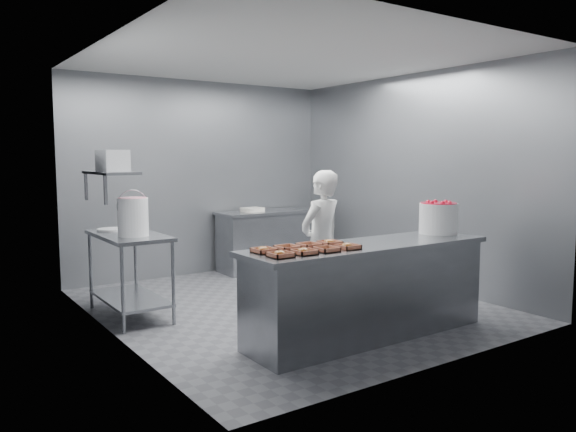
{
  "coord_description": "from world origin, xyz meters",
  "views": [
    {
      "loc": [
        -3.6,
        -5.24,
        1.72
      ],
      "look_at": [
        -0.14,
        -0.2,
        1.07
      ],
      "focal_mm": 35.0,
      "sensor_mm": 36.0,
      "label": 1
    }
  ],
  "objects_px": {
    "tray_4": "(264,250)",
    "tray_6": "(309,245)",
    "worker": "(321,243)",
    "prep_table": "(129,262)",
    "tray_1": "(304,252)",
    "tray_2": "(327,249)",
    "appliance": "(113,161)",
    "tray_0": "(280,254)",
    "tray_7": "(330,243)",
    "strawberry_tub": "(438,217)",
    "service_counter": "(368,290)",
    "glaze_bucket": "(133,216)",
    "tray_5": "(287,248)",
    "back_counter": "(266,240)",
    "tray_3": "(348,246)"
  },
  "relations": [
    {
      "from": "tray_4",
      "to": "tray_6",
      "type": "bearing_deg",
      "value": 0.0
    },
    {
      "from": "tray_6",
      "to": "worker",
      "type": "distance_m",
      "value": 1.01
    },
    {
      "from": "prep_table",
      "to": "tray_1",
      "type": "distance_m",
      "value": 2.25
    },
    {
      "from": "tray_2",
      "to": "appliance",
      "type": "bearing_deg",
      "value": 121.36
    },
    {
      "from": "tray_6",
      "to": "appliance",
      "type": "relative_size",
      "value": 0.64
    },
    {
      "from": "tray_0",
      "to": "tray_1",
      "type": "distance_m",
      "value": 0.24
    },
    {
      "from": "prep_table",
      "to": "tray_7",
      "type": "xyz_separation_m",
      "value": [
        1.28,
        -1.82,
        0.33
      ]
    },
    {
      "from": "prep_table",
      "to": "strawberry_tub",
      "type": "xyz_separation_m",
      "value": [
        2.73,
        -1.86,
        0.48
      ]
    },
    {
      "from": "tray_6",
      "to": "strawberry_tub",
      "type": "relative_size",
      "value": 0.47
    },
    {
      "from": "tray_1",
      "to": "strawberry_tub",
      "type": "relative_size",
      "value": 0.47
    },
    {
      "from": "tray_6",
      "to": "service_counter",
      "type": "bearing_deg",
      "value": -11.79
    },
    {
      "from": "tray_4",
      "to": "appliance",
      "type": "relative_size",
      "value": 0.64
    },
    {
      "from": "glaze_bucket",
      "to": "tray_2",
      "type": "bearing_deg",
      "value": -60.58
    },
    {
      "from": "tray_6",
      "to": "tray_0",
      "type": "bearing_deg",
      "value": -152.29
    },
    {
      "from": "tray_7",
      "to": "strawberry_tub",
      "type": "distance_m",
      "value": 1.46
    },
    {
      "from": "tray_5",
      "to": "worker",
      "type": "xyz_separation_m",
      "value": [
        0.94,
        0.72,
        -0.13
      ]
    },
    {
      "from": "service_counter",
      "to": "worker",
      "type": "bearing_deg",
      "value": 83.9
    },
    {
      "from": "prep_table",
      "to": "tray_7",
      "type": "relative_size",
      "value": 6.4
    },
    {
      "from": "service_counter",
      "to": "tray_5",
      "type": "distance_m",
      "value": 0.98
    },
    {
      "from": "back_counter",
      "to": "tray_3",
      "type": "xyz_separation_m",
      "value": [
        -1.27,
        -3.38,
        0.47
      ]
    },
    {
      "from": "tray_0",
      "to": "worker",
      "type": "distance_m",
      "value": 1.54
    },
    {
      "from": "prep_table",
      "to": "tray_4",
      "type": "height_order",
      "value": "tray_4"
    },
    {
      "from": "tray_1",
      "to": "tray_6",
      "type": "bearing_deg",
      "value": 46.23
    },
    {
      "from": "back_counter",
      "to": "tray_4",
      "type": "height_order",
      "value": "tray_4"
    },
    {
      "from": "strawberry_tub",
      "to": "tray_4",
      "type": "bearing_deg",
      "value": 179.13
    },
    {
      "from": "prep_table",
      "to": "tray_2",
      "type": "distance_m",
      "value": 2.35
    },
    {
      "from": "service_counter",
      "to": "tray_7",
      "type": "height_order",
      "value": "tray_7"
    },
    {
      "from": "worker",
      "to": "appliance",
      "type": "relative_size",
      "value": 5.39
    },
    {
      "from": "tray_1",
      "to": "strawberry_tub",
      "type": "height_order",
      "value": "strawberry_tub"
    },
    {
      "from": "tray_3",
      "to": "glaze_bucket",
      "type": "distance_m",
      "value": 2.29
    },
    {
      "from": "strawberry_tub",
      "to": "tray_6",
      "type": "bearing_deg",
      "value": 178.88
    },
    {
      "from": "tray_1",
      "to": "tray_4",
      "type": "height_order",
      "value": "same"
    },
    {
      "from": "service_counter",
      "to": "prep_table",
      "type": "bearing_deg",
      "value": 130.24
    },
    {
      "from": "tray_4",
      "to": "worker",
      "type": "bearing_deg",
      "value": 31.42
    },
    {
      "from": "prep_table",
      "to": "appliance",
      "type": "bearing_deg",
      "value": -152.54
    },
    {
      "from": "tray_3",
      "to": "tray_5",
      "type": "xyz_separation_m",
      "value": [
        -0.48,
        0.25,
        -0.0
      ]
    },
    {
      "from": "tray_7",
      "to": "tray_0",
      "type": "bearing_deg",
      "value": -160.59
    },
    {
      "from": "tray_2",
      "to": "worker",
      "type": "height_order",
      "value": "worker"
    },
    {
      "from": "service_counter",
      "to": "appliance",
      "type": "xyz_separation_m",
      "value": [
        -1.82,
        1.86,
        1.22
      ]
    },
    {
      "from": "tray_5",
      "to": "appliance",
      "type": "distance_m",
      "value": 2.13
    },
    {
      "from": "tray_5",
      "to": "worker",
      "type": "distance_m",
      "value": 1.19
    },
    {
      "from": "prep_table",
      "to": "strawberry_tub",
      "type": "distance_m",
      "value": 3.34
    },
    {
      "from": "tray_4",
      "to": "strawberry_tub",
      "type": "distance_m",
      "value": 2.18
    },
    {
      "from": "tray_3",
      "to": "strawberry_tub",
      "type": "height_order",
      "value": "strawberry_tub"
    },
    {
      "from": "tray_3",
      "to": "tray_6",
      "type": "xyz_separation_m",
      "value": [
        -0.24,
        0.25,
        -0.0
      ]
    },
    {
      "from": "service_counter",
      "to": "tray_3",
      "type": "distance_m",
      "value": 0.61
    },
    {
      "from": "service_counter",
      "to": "tray_3",
      "type": "relative_size",
      "value": 13.88
    },
    {
      "from": "tray_1",
      "to": "appliance",
      "type": "height_order",
      "value": "appliance"
    },
    {
      "from": "strawberry_tub",
      "to": "glaze_bucket",
      "type": "xyz_separation_m",
      "value": [
        -2.75,
        1.65,
        0.03
      ]
    },
    {
      "from": "service_counter",
      "to": "glaze_bucket",
      "type": "height_order",
      "value": "glaze_bucket"
    }
  ]
}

